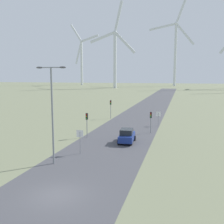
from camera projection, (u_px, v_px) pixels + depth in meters
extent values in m
plane|color=#757A5B|center=(57.00, 195.00, 19.23)|extent=(600.00, 600.00, 0.00)
cube|color=#47474C|center=(146.00, 111.00, 65.17)|extent=(10.00, 240.00, 0.01)
cylinder|color=gray|center=(52.00, 116.00, 25.54)|extent=(0.18, 0.18, 9.55)
cylinder|color=gray|center=(51.00, 67.00, 24.90)|extent=(2.43, 0.10, 0.10)
ellipsoid|color=#4C4C51|center=(40.00, 68.00, 25.21)|extent=(0.70, 0.32, 0.20)
ellipsoid|color=#4C4C51|center=(63.00, 67.00, 24.58)|extent=(0.70, 0.32, 0.20)
cylinder|color=gray|center=(80.00, 143.00, 29.33)|extent=(0.07, 0.07, 2.54)
cube|color=white|center=(80.00, 134.00, 29.18)|extent=(0.81, 0.01, 0.81)
cube|color=red|center=(80.00, 134.00, 29.19)|extent=(0.76, 0.02, 0.76)
cylinder|color=gray|center=(158.00, 119.00, 45.88)|extent=(0.07, 0.07, 2.33)
cube|color=white|center=(158.00, 114.00, 45.74)|extent=(0.81, 0.01, 0.81)
cube|color=red|center=(158.00, 114.00, 45.75)|extent=(0.76, 0.02, 0.76)
cylinder|color=gray|center=(87.00, 125.00, 37.16)|extent=(0.11, 0.11, 3.48)
cube|color=black|center=(87.00, 116.00, 36.98)|extent=(0.28, 0.24, 0.90)
sphere|color=red|center=(86.00, 115.00, 36.82)|extent=(0.16, 0.16, 0.16)
sphere|color=gold|center=(86.00, 116.00, 36.85)|extent=(0.16, 0.16, 0.16)
sphere|color=green|center=(87.00, 118.00, 36.89)|extent=(0.16, 0.16, 0.16)
cylinder|color=gray|center=(151.00, 123.00, 39.96)|extent=(0.11, 0.11, 3.26)
cube|color=black|center=(151.00, 115.00, 39.80)|extent=(0.28, 0.24, 0.90)
sphere|color=red|center=(151.00, 113.00, 39.63)|extent=(0.16, 0.16, 0.16)
sphere|color=gold|center=(151.00, 115.00, 39.67)|extent=(0.16, 0.16, 0.16)
sphere|color=green|center=(151.00, 117.00, 39.70)|extent=(0.16, 0.16, 0.16)
cylinder|color=gray|center=(111.00, 109.00, 53.53)|extent=(0.11, 0.11, 3.78)
cube|color=black|center=(111.00, 102.00, 53.33)|extent=(0.28, 0.24, 0.90)
sphere|color=red|center=(111.00, 101.00, 53.17)|extent=(0.16, 0.16, 0.16)
sphere|color=gold|center=(111.00, 103.00, 53.20)|extent=(0.16, 0.16, 0.16)
sphere|color=green|center=(111.00, 104.00, 53.24)|extent=(0.16, 0.16, 0.16)
cube|color=navy|center=(127.00, 137.00, 34.40)|extent=(2.10, 4.22, 0.80)
cube|color=#1E2328|center=(127.00, 132.00, 34.15)|extent=(1.71, 2.21, 0.70)
cylinder|color=black|center=(123.00, 137.00, 35.88)|extent=(0.22, 0.66, 0.66)
cylinder|color=black|center=(135.00, 138.00, 35.46)|extent=(0.22, 0.66, 0.66)
cylinder|color=black|center=(118.00, 142.00, 33.45)|extent=(0.22, 0.66, 0.66)
cylinder|color=black|center=(131.00, 143.00, 33.03)|extent=(0.22, 0.66, 0.66)
cylinder|color=silver|center=(82.00, 63.00, 250.16)|extent=(2.20, 2.20, 41.00)
sphere|color=silver|center=(81.00, 41.00, 247.35)|extent=(2.60, 2.60, 2.60)
cube|color=silver|center=(76.00, 33.00, 250.69)|extent=(13.89, 6.67, 17.66)
cube|color=silver|center=(79.00, 53.00, 251.30)|extent=(8.55, 4.25, 20.70)
cube|color=silver|center=(90.00, 38.00, 240.05)|extent=(19.71, 9.32, 5.33)
cylinder|color=silver|center=(115.00, 61.00, 184.70)|extent=(2.20, 2.20, 38.87)
sphere|color=silver|center=(115.00, 32.00, 182.04)|extent=(2.60, 2.60, 2.60)
cube|color=silver|center=(118.00, 16.00, 179.36)|extent=(6.71, 2.01, 20.10)
cube|color=silver|center=(102.00, 37.00, 187.26)|extent=(19.62, 4.99, 7.20)
cube|color=silver|center=(125.00, 43.00, 179.49)|extent=(15.47, 4.03, 15.47)
cylinder|color=silver|center=(175.00, 55.00, 224.23)|extent=(2.20, 2.20, 52.47)
sphere|color=silver|center=(176.00, 24.00, 220.64)|extent=(2.60, 2.60, 2.60)
cube|color=silver|center=(162.00, 27.00, 224.88)|extent=(22.54, 2.44, 5.66)
cube|color=silver|center=(185.00, 34.00, 219.31)|extent=(15.87, 1.86, 18.50)
cube|color=silver|center=(182.00, 9.00, 217.71)|extent=(9.47, 1.31, 21.85)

